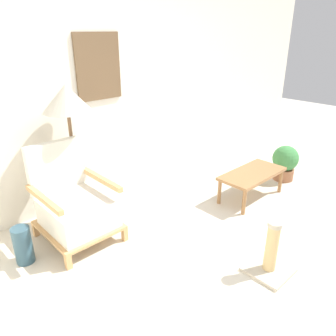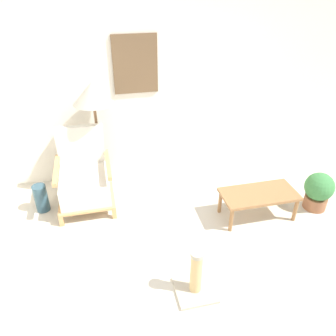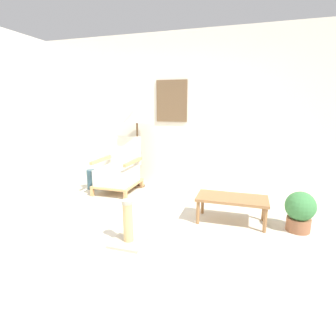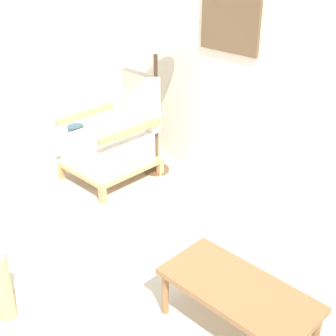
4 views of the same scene
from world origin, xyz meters
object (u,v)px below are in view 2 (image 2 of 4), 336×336
Objects in this scene: floor_lamp at (93,96)px; coffee_table at (259,196)px; potted_plant at (318,190)px; armchair at (85,179)px; vase at (41,198)px; scratching_post at (196,279)px.

floor_lamp is 1.65× the size of coffee_table.
coffee_table is 0.79m from potted_plant.
armchair is 1.93× the size of potted_plant.
coffee_table is 2.61m from vase.
scratching_post is (-1.82, -0.86, -0.10)m from potted_plant.
armchair is at bearing 2.90° from vase.
scratching_post is at bearing -59.73° from armchair.
floor_lamp is 2.28m from coffee_table.
armchair reaches higher than vase.
potted_plant is at bearing -23.07° from floor_lamp.
armchair is at bearing 164.96° from potted_plant.
armchair is 2.67× the size of vase.
floor_lamp is 2.92× the size of scratching_post.
floor_lamp is at bearing 57.04° from armchair.
potted_plant is (3.30, -0.72, 0.08)m from vase.
scratching_post is at bearing -139.81° from coffee_table.
vase is at bearing 133.12° from scratching_post.
scratching_post is (1.48, -1.58, -0.01)m from vase.
vase reaches higher than coffee_table.
scratching_post is (0.72, -1.95, -1.11)m from floor_lamp.
floor_lamp is 2.36m from scratching_post.
potted_plant is (0.79, -0.01, -0.04)m from coffee_table.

